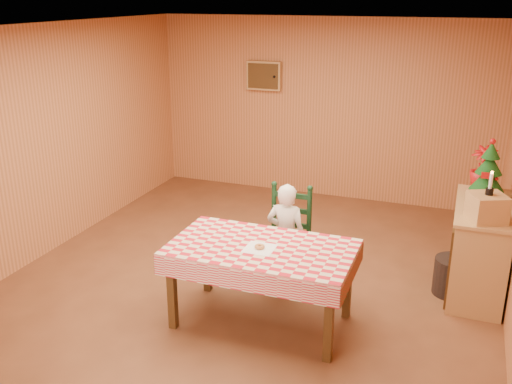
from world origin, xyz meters
TOP-DOWN VIEW (x-y plane):
  - ground at (0.00, 0.00)m, footprint 6.00×6.00m
  - cabin_walls at (-0.00, 0.53)m, footprint 5.10×6.05m
  - dining_table at (0.38, -0.67)m, footprint 1.66×0.96m
  - ladder_chair at (0.38, 0.12)m, footprint 0.44×0.40m
  - seated_child at (0.38, 0.06)m, footprint 0.41×0.27m
  - napkin at (0.38, -0.72)m, footprint 0.26×0.26m
  - donut at (0.38, -0.72)m, footprint 0.10×0.10m
  - shelf_unit at (2.22, 0.66)m, footprint 0.54×1.24m
  - crate at (2.23, 0.26)m, footprint 0.40×0.40m
  - christmas_tree at (2.23, 0.91)m, footprint 0.34×0.34m
  - flower_arrangement at (2.18, 1.21)m, footprint 0.33×0.33m
  - candle_set at (2.23, 0.26)m, footprint 0.07×0.07m
  - storage_bin at (2.01, 0.51)m, footprint 0.41×0.41m

SIDE VIEW (x-z plane):
  - ground at x=0.00m, z-range 0.00..0.00m
  - storage_bin at x=2.01m, z-range 0.00..0.38m
  - shelf_unit at x=2.22m, z-range 0.00..0.93m
  - ladder_chair at x=0.38m, z-range -0.04..1.04m
  - seated_child at x=0.38m, z-range 0.00..1.12m
  - dining_table at x=0.38m, z-range 0.30..1.07m
  - napkin at x=0.38m, z-range 0.77..0.77m
  - donut at x=0.38m, z-range 0.77..0.80m
  - crate at x=2.23m, z-range 0.93..1.18m
  - flower_arrangement at x=2.18m, z-range 0.93..1.39m
  - christmas_tree at x=2.23m, z-range 0.90..1.52m
  - candle_set at x=2.23m, z-range 1.13..1.36m
  - cabin_walls at x=0.00m, z-range 0.50..3.15m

